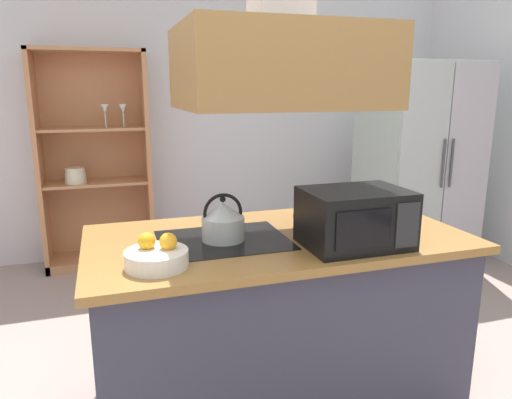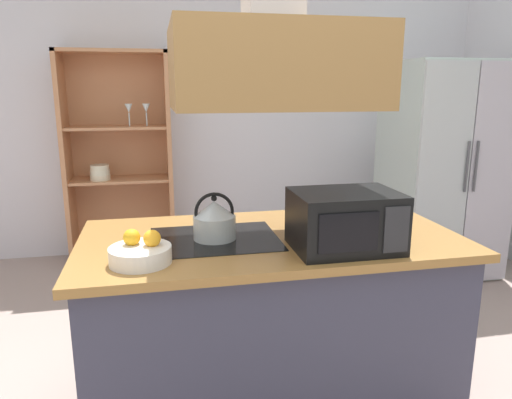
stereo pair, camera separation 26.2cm
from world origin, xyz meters
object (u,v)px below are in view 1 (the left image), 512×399
Objects in this scene: refrigerator at (417,167)px; microwave at (355,218)px; kettle at (223,221)px; cutting_board at (329,219)px; fruit_bowl at (157,256)px; dish_cabinet at (96,172)px.

microwave is at bearing -132.81° from refrigerator.
cutting_board is (0.63, 0.15, -0.09)m from kettle.
fruit_bowl reaches higher than cutting_board.
fruit_bowl is (-0.97, -0.40, 0.03)m from cutting_board.
kettle is at bearing -166.47° from cutting_board.
refrigerator reaches higher than cutting_board.
fruit_bowl is (-0.89, 0.01, -0.09)m from microwave.
dish_cabinet is (-2.75, 0.92, -0.05)m from refrigerator.
dish_cabinet is 2.47m from kettle.
dish_cabinet is at bearing 161.58° from refrigerator.
fruit_bowl is (-2.49, -1.73, 0.03)m from refrigerator.
cutting_board is at bearing -61.32° from dish_cabinet.
dish_cabinet reaches higher than refrigerator.
microwave reaches higher than fruit_bowl.
refrigerator is 3.96× the size of microwave.
dish_cabinet is at bearing 104.02° from kettle.
refrigerator is 8.09× the size of kettle.
dish_cabinet is at bearing 118.68° from cutting_board.
kettle is at bearing 36.44° from fruit_bowl.
microwave reaches higher than cutting_board.
cutting_board is 1.05m from fruit_bowl.
cutting_board is (1.23, -2.24, 0.05)m from dish_cabinet.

